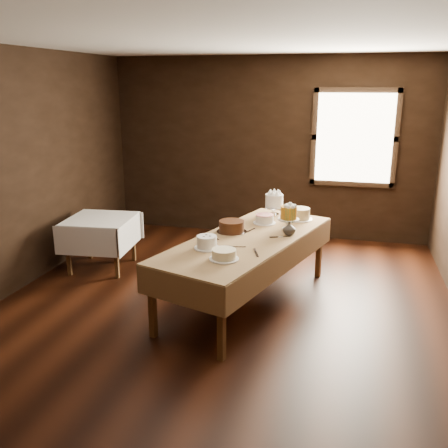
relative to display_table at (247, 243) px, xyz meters
The scene contains 22 objects.
floor 0.82m from the display_table, 123.25° to the right, with size 5.00×6.00×0.01m, color black.
ceiling 2.13m from the display_table, 123.25° to the right, with size 5.00×6.00×0.01m, color beige.
wall_back 2.75m from the display_table, 94.88° to the left, with size 5.00×0.02×2.80m, color black.
wall_front 3.42m from the display_table, 93.87° to the right, with size 5.00×0.02×2.80m, color black.
wall_left 2.83m from the display_table, behind, with size 0.02×6.00×2.80m, color black.
window 2.94m from the display_table, 67.52° to the left, with size 1.10×0.05×1.30m, color #FFEABF.
display_table is the anchor object (origin of this frame).
side_table 2.18m from the display_table, 164.18° to the left, with size 0.90×0.90×0.69m.
cake_meringue 1.03m from the display_table, 82.28° to the left, with size 0.31×0.31×0.28m.
cake_speckled 1.01m from the display_table, 61.60° to the left, with size 0.34×0.34×0.14m.
cake_lattice 0.62m from the display_table, 82.16° to the left, with size 0.29×0.29×0.10m.
cake_caramel 0.60m from the display_table, 47.08° to the left, with size 0.26×0.26×0.29m.
cake_chocolate 0.29m from the display_table, 144.59° to the left, with size 0.40×0.40×0.13m.
cake_swirl 0.57m from the display_table, 125.87° to the right, with size 0.29×0.29×0.13m.
cake_cream 0.73m from the display_table, 96.40° to the right, with size 0.29×0.29×0.10m.
cake_server_a 0.34m from the display_table, 94.27° to the right, with size 0.24×0.03×0.01m, color silver.
cake_server_b 0.56m from the display_table, 68.91° to the right, with size 0.24×0.03×0.01m, color silver.
cake_server_c 0.31m from the display_table, 91.47° to the left, with size 0.24×0.03×0.01m, color silver.
cake_server_d 0.41m from the display_table, 17.77° to the left, with size 0.24×0.03×0.01m, color silver.
cake_server_e 0.35m from the display_table, 161.88° to the right, with size 0.24×0.03×0.01m, color silver.
flower_vase 0.50m from the display_table, 27.15° to the left, with size 0.14×0.14×0.15m, color #2D2823.
flower_bouquet 0.58m from the display_table, 27.15° to the left, with size 0.14×0.14×0.20m, color white, non-canonical shape.
Camera 1 is at (1.23, -4.61, 2.39)m, focal length 39.13 mm.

